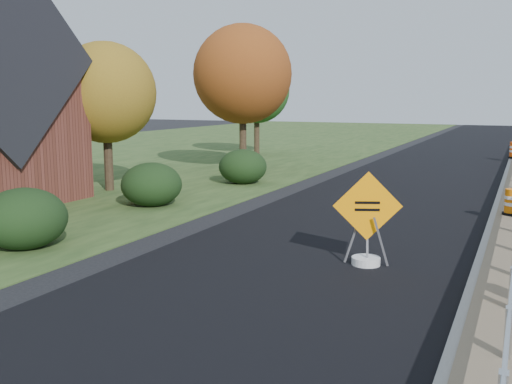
% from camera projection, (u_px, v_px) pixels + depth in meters
% --- Properties ---
extents(grass_verge_near, '(30.00, 120.00, 0.03)m').
position_uv_depth(grass_verge_near, '(78.00, 161.00, 33.89)').
color(grass_verge_near, '#2B451D').
rests_on(grass_verge_near, ground).
extents(milled_overlay, '(7.20, 120.00, 0.01)m').
position_uv_depth(milled_overlay, '(414.00, 181.00, 25.61)').
color(milled_overlay, black).
rests_on(milled_overlay, ground).
extents(hedge_south, '(2.09, 2.09, 1.52)m').
position_uv_depth(hedge_south, '(24.00, 218.00, 14.01)').
color(hedge_south, black).
rests_on(hedge_south, ground).
extents(hedge_mid, '(2.09, 2.09, 1.52)m').
position_uv_depth(hedge_mid, '(152.00, 184.00, 19.57)').
color(hedge_mid, black).
rests_on(hedge_mid, ground).
extents(hedge_north, '(2.09, 2.09, 1.52)m').
position_uv_depth(hedge_north, '(243.00, 166.00, 24.71)').
color(hedge_north, black).
rests_on(hedge_north, ground).
extents(tree_near_yellow, '(3.96, 3.96, 5.88)m').
position_uv_depth(tree_near_yellow, '(106.00, 93.00, 22.33)').
color(tree_near_yellow, '#473523').
rests_on(tree_near_yellow, ground).
extents(tree_near_red, '(4.95, 4.95, 7.35)m').
position_uv_depth(tree_near_red, '(243.00, 74.00, 28.46)').
color(tree_near_red, '#473523').
rests_on(tree_near_red, ground).
extents(tree_near_back, '(4.29, 4.29, 6.37)m').
position_uv_depth(tree_near_back, '(257.00, 90.00, 36.97)').
color(tree_near_back, '#473523').
rests_on(tree_near_back, ground).
extents(caution_sign, '(1.42, 0.64, 2.10)m').
position_uv_depth(caution_sign, '(367.00, 242.00, 12.61)').
color(caution_sign, white).
rests_on(caution_sign, ground).
extents(barrel_median_mid, '(0.53, 0.53, 0.78)m').
position_uv_depth(barrel_median_mid, '(512.00, 203.00, 16.98)').
color(barrel_median_mid, black).
rests_on(barrel_median_mid, median).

